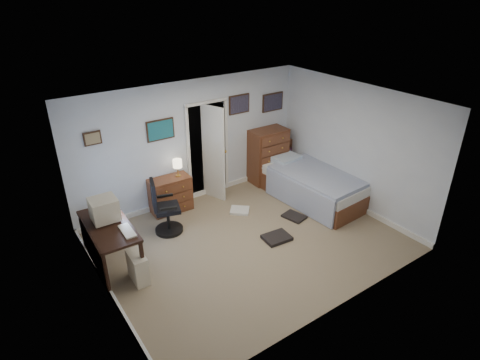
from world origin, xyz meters
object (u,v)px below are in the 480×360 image
at_px(computer_desk, 104,237).
at_px(office_chair, 164,213).
at_px(low_dresser, 170,194).
at_px(bed, 313,185).
at_px(tall_dresser, 268,155).

relative_size(computer_desk, office_chair, 1.31).
height_order(computer_desk, low_dresser, computer_desk).
bearing_deg(computer_desk, bed, -1.33).
xyz_separation_m(low_dresser, tall_dresser, (2.43, -0.02, 0.26)).
bearing_deg(low_dresser, bed, -24.11).
bearing_deg(computer_desk, low_dresser, 34.75).
relative_size(computer_desk, low_dresser, 1.72).
relative_size(computer_desk, bed, 0.62).
xyz_separation_m(office_chair, tall_dresser, (2.86, 0.62, 0.21)).
height_order(tall_dresser, bed, tall_dresser).
xyz_separation_m(computer_desk, bed, (4.28, -0.23, -0.27)).
relative_size(tall_dresser, bed, 0.55).
relative_size(office_chair, bed, 0.47).
bearing_deg(office_chair, tall_dresser, 29.36).
distance_m(low_dresser, bed, 2.94).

